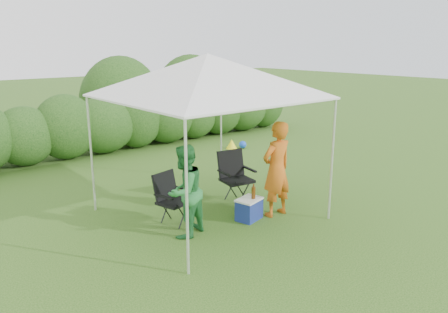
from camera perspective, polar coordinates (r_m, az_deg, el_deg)
ground at (r=7.60m, az=0.36°, el=-8.61°), size 70.00×70.00×0.00m
hedge at (r=12.44m, az=-17.32°, el=3.89°), size 15.03×1.53×1.80m
canopy at (r=7.39m, az=-2.13°, el=10.47°), size 3.10×3.10×2.83m
chair_right at (r=8.44m, az=1.37°, el=-2.18°), size 0.68×0.64×0.99m
chair_left at (r=7.47m, az=-7.02°, el=-5.02°), size 0.63×0.59×0.88m
man at (r=7.70m, az=6.88°, el=-1.66°), size 0.62×0.41×1.70m
woman at (r=6.89m, az=-5.17°, el=-4.54°), size 0.87×0.78×1.49m
cooler at (r=7.67m, az=3.29°, el=-6.85°), size 0.53×0.44×0.38m
bottle at (r=7.57m, az=3.87°, el=-4.55°), size 0.07×0.07×0.26m
lawn_toy at (r=12.78m, az=1.38°, el=1.62°), size 0.54×0.45×0.27m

